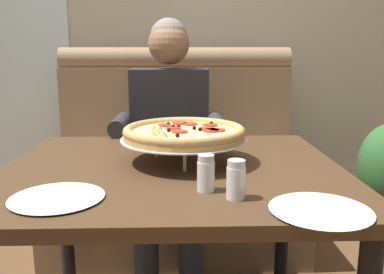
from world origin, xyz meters
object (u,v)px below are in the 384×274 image
(plate_near_left, at_px, (57,195))
(pizza, at_px, (184,133))
(patio_chair, at_px, (45,120))
(plate_near_right, at_px, (320,208))
(booth_bench, at_px, (176,174))
(diner_main, at_px, (169,131))
(dining_table, at_px, (173,190))
(shaker_oregano, at_px, (236,182))
(shaker_pepper_flakes, at_px, (206,176))

(plate_near_left, bearing_deg, pizza, 46.92)
(patio_chair, bearing_deg, plate_near_right, -59.72)
(plate_near_left, distance_m, plate_near_right, 0.68)
(booth_bench, distance_m, patio_chair, 1.63)
(pizza, relative_size, plate_near_left, 1.78)
(diner_main, distance_m, plate_near_left, 1.04)
(booth_bench, relative_size, diner_main, 1.11)
(dining_table, distance_m, shaker_oregano, 0.38)
(booth_bench, height_order, shaker_pepper_flakes, booth_bench)
(booth_bench, bearing_deg, plate_near_right, -75.08)
(booth_bench, distance_m, plate_near_right, 1.46)
(pizza, distance_m, shaker_pepper_flakes, 0.32)
(dining_table, xyz_separation_m, pizza, (0.04, 0.06, 0.19))
(shaker_oregano, relative_size, patio_chair, 0.12)
(dining_table, bearing_deg, pizza, 57.17)
(diner_main, distance_m, shaker_oregano, 1.03)
(diner_main, relative_size, patio_chair, 1.48)
(diner_main, height_order, patio_chair, diner_main)
(dining_table, distance_m, plate_near_left, 0.44)
(dining_table, height_order, patio_chair, patio_chair)
(dining_table, height_order, shaker_pepper_flakes, shaker_pepper_flakes)
(plate_near_right, distance_m, patio_chair, 2.96)
(dining_table, xyz_separation_m, plate_near_right, (0.37, -0.41, 0.10))
(dining_table, height_order, plate_near_right, plate_near_right)
(booth_bench, distance_m, pizza, 1.00)
(pizza, height_order, shaker_oregano, pizza)
(plate_near_left, height_order, patio_chair, patio_chair)
(diner_main, bearing_deg, booth_bench, 83.72)
(shaker_pepper_flakes, height_order, plate_near_right, shaker_pepper_flakes)
(booth_bench, height_order, shaker_oregano, booth_bench)
(diner_main, xyz_separation_m, patio_chair, (-1.09, 1.44, -0.19))
(shaker_oregano, height_order, patio_chair, patio_chair)
(booth_bench, distance_m, shaker_oregano, 1.34)
(dining_table, distance_m, diner_main, 0.70)
(dining_table, height_order, pizza, pizza)
(pizza, xyz_separation_m, shaker_pepper_flakes, (0.06, -0.31, -0.06))
(shaker_pepper_flakes, distance_m, patio_chair, 2.69)
(booth_bench, relative_size, pizza, 3.15)
(shaker_oregano, xyz_separation_m, shaker_pepper_flakes, (-0.08, 0.06, -0.00))
(diner_main, height_order, shaker_pepper_flakes, diner_main)
(shaker_oregano, bearing_deg, patio_chair, 117.81)
(shaker_oregano, relative_size, plate_near_left, 0.42)
(diner_main, relative_size, shaker_pepper_flakes, 12.22)
(dining_table, bearing_deg, shaker_oregano, -61.56)
(booth_bench, height_order, dining_table, booth_bench)
(plate_near_left, height_order, plate_near_right, same)
(plate_near_left, relative_size, plate_near_right, 0.99)
(booth_bench, xyz_separation_m, shaker_oregano, (0.17, -1.28, 0.37))
(booth_bench, distance_m, plate_near_left, 1.35)
(pizza, height_order, plate_near_left, pizza)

